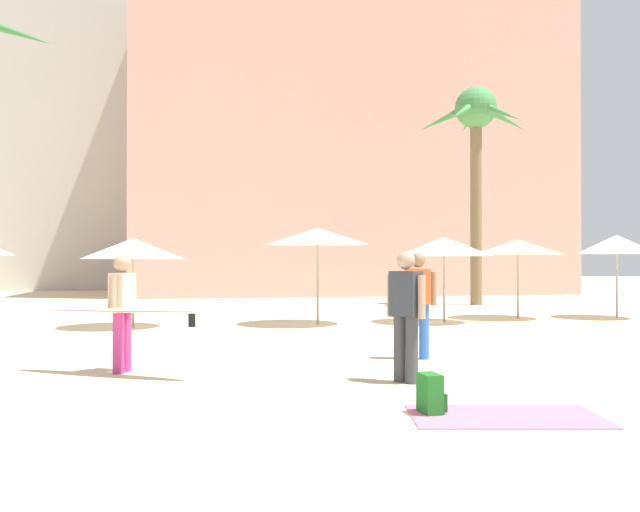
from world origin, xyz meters
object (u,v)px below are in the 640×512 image
Objects in this scene: palm_tree_far_left at (476,131)px; cafe_umbrella_1 at (133,249)px; cafe_umbrella_4 at (318,236)px; person_mid_center at (122,309)px; cafe_umbrella_0 at (518,247)px; person_near_right at (418,301)px; beach_towel at (506,416)px; cafe_umbrella_2 at (617,244)px; person_mid_right at (406,310)px; cafe_umbrella_6 at (444,247)px; backpack at (431,395)px.

palm_tree_far_left reaches higher than cafe_umbrella_1.
cafe_umbrella_4 is 1.01× the size of person_mid_center.
cafe_umbrella_0 is 8.88m from person_near_right.
palm_tree_far_left is at bearing 66.95° from beach_towel.
person_mid_center is at bearing -150.36° from cafe_umbrella_2.
person_near_right is at bearing -117.57° from palm_tree_far_left.
cafe_umbrella_1 is at bearing -179.17° from cafe_umbrella_2.
cafe_umbrella_1 is 9.41m from person_mid_right.
person_mid_center is 1.50× the size of person_near_right.
cafe_umbrella_6 is 6.96m from person_near_right.
person_mid_center is (-7.45, -6.83, -1.04)m from cafe_umbrella_6.
cafe_umbrella_1 is 1.06× the size of cafe_umbrella_2.
cafe_umbrella_6 is (7.77, -0.19, 0.08)m from cafe_umbrella_1.
palm_tree_far_left is 3.28× the size of cafe_umbrella_0.
palm_tree_far_left is at bearing -105.65° from person_mid_center.
cafe_umbrella_4 is 6.15× the size of backpack.
cafe_umbrella_2 is (1.39, -6.25, -4.25)m from palm_tree_far_left.
cafe_umbrella_6 is at bearing -148.84° from person_mid_right.
cafe_umbrella_6 is (3.30, -0.10, -0.24)m from cafe_umbrella_4.
cafe_umbrella_1 is 1.27× the size of beach_towel.
cafe_umbrella_6 reaches higher than person_near_right.
cafe_umbrella_1 is at bearing 178.90° from cafe_umbrella_4.
person_mid_right reaches higher than person_mid_center.
cafe_umbrella_6 is (-5.22, -0.38, -0.09)m from cafe_umbrella_2.
palm_tree_far_left is 19.50m from backpack.
cafe_umbrella_6 is (-2.45, -0.77, -0.01)m from cafe_umbrella_0.
cafe_umbrella_4 is at bearing -96.61° from person_mid_center.
cafe_umbrella_4 reaches higher than person_near_right.
person_near_right is 2.21m from person_mid_right.
palm_tree_far_left is 15.48m from person_near_right.
cafe_umbrella_2 is at bearing 4.14° from cafe_umbrella_6.
person_near_right reaches higher than backpack.
cafe_umbrella_1 is 1.42× the size of person_near_right.
cafe_umbrella_1 reaches higher than person_mid_right.
cafe_umbrella_0 is 1.41× the size of person_mid_right.
cafe_umbrella_0 is 0.98× the size of cafe_umbrella_6.
cafe_umbrella_2 reaches higher than cafe_umbrella_6.
cafe_umbrella_6 reaches higher than person_mid_center.
cafe_umbrella_2 reaches higher than person_near_right.
cafe_umbrella_1 is 7.77m from cafe_umbrella_6.
cafe_umbrella_0 is 0.93× the size of cafe_umbrella_4.
palm_tree_far_left is 3.22× the size of cafe_umbrella_6.
cafe_umbrella_4 is 8.49m from person_mid_right.
person_mid_center reaches higher than backpack.
cafe_umbrella_4 is (4.47, -0.09, 0.32)m from cafe_umbrella_1.
palm_tree_far_left reaches higher than cafe_umbrella_4.
cafe_umbrella_1 is 7.09m from person_mid_center.
palm_tree_far_left is 3.08× the size of person_mid_center.
cafe_umbrella_6 is 0.96× the size of person_mid_center.
person_mid_center is 4.59m from person_near_right.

